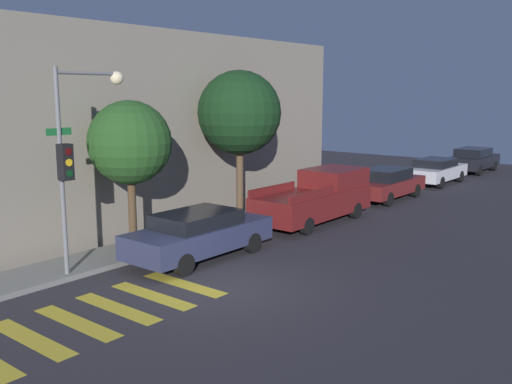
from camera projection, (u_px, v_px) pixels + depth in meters
The scene contains 12 objects.
ground_plane at pixel (218, 287), 14.09m from camera, with size 60.00×60.00×0.00m, color #2D2B30.
sidewalk at pixel (116, 255), 16.60m from camera, with size 26.00×1.75×0.14m, color slate.
building_row at pixel (30, 133), 18.68m from camera, with size 26.00×6.00×6.83m, color gray.
crosswalk at pixel (77, 322), 11.91m from camera, with size 6.63×2.60×0.00m.
traffic_light_pole at pixel (77, 143), 14.38m from camera, with size 2.35×0.56×5.37m.
sedan_near_corner at pixel (199, 234), 16.38m from camera, with size 4.56×1.83×1.39m.
pickup_truck at pixel (318, 197), 21.11m from camera, with size 5.31×1.97×1.87m.
sedan_middle at pixel (386, 183), 25.43m from camera, with size 4.45×1.81×1.41m.
sedan_far_end at pixel (436, 170), 29.82m from camera, with size 4.39×1.80×1.33m.
sedan_tail_of_row at pixel (473, 159), 34.22m from camera, with size 4.45×1.83×1.44m.
tree_near_corner at pixel (130, 143), 16.43m from camera, with size 2.43×2.43×4.53m.
tree_midblock at pixel (240, 113), 20.02m from camera, with size 2.96×2.96×5.52m.
Camera 1 is at (-9.87, -9.21, 4.75)m, focal length 40.00 mm.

